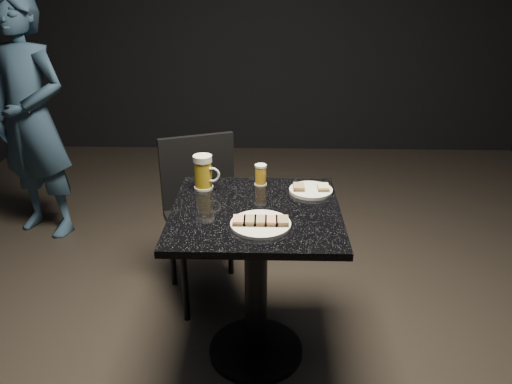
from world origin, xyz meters
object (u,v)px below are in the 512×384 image
table (256,260)px  beer_tumbler (261,175)px  beer_mug (204,172)px  patron (31,120)px  plate_large (261,224)px  plate_small (311,190)px  chair (204,209)px

table → beer_tumbler: (0.02, 0.26, 0.29)m
beer_mug → patron: bearing=141.0°
patron → beer_tumbler: size_ratio=16.04×
plate_large → plate_small: bearing=56.8°
chair → plate_large: bearing=-65.0°
table → beer_tumbler: bearing=86.7°
patron → beer_tumbler: patron is taller
table → plate_large: bearing=-81.4°
beer_mug → chair: 0.45m
plate_large → table: plate_large is taller
patron → plate_large: bearing=-22.7°
chair → beer_mug: bearing=-81.0°
plate_small → patron: bearing=149.2°
patron → beer_tumbler: 1.76m
table → chair: 0.59m
plate_large → beer_tumbler: size_ratio=2.40×
plate_small → table: size_ratio=0.26×
plate_large → table: size_ratio=0.31×
plate_large → plate_small: (0.22, 0.33, 0.00)m
plate_large → chair: (-0.31, 0.67, -0.26)m
table → beer_tumbler: beer_tumbler is taller
plate_large → table: (-0.02, 0.15, -0.25)m
beer_mug → plate_small: bearing=-3.0°
beer_mug → chair: size_ratio=0.18×
beer_tumbler → plate_large: bearing=-89.0°
beer_tumbler → plate_small: bearing=-18.9°
plate_large → table: bearing=98.6°
chair → plate_small: bearing=-32.1°
plate_large → chair: size_ratio=0.27×
patron → table: size_ratio=2.10×
beer_mug → beer_tumbler: size_ratio=1.61×
beer_tumbler → chair: bearing=140.0°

